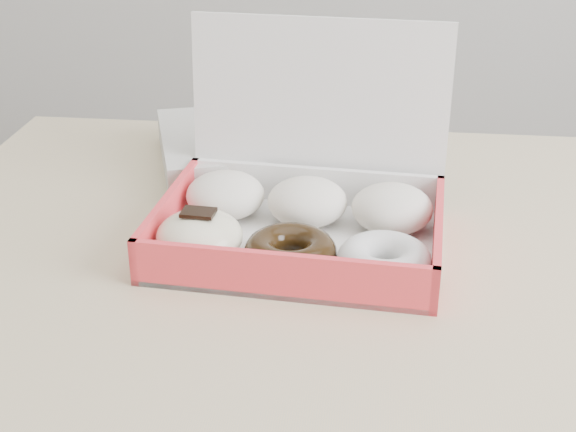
# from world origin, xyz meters

# --- Properties ---
(table) EXTENTS (1.20, 0.80, 0.75)m
(table) POSITION_xyz_m (0.00, 0.00, 0.67)
(table) COLOR #D0B989
(table) RESTS_ON ground
(donut_box) EXTENTS (0.31, 0.26, 0.21)m
(donut_box) POSITION_xyz_m (-0.16, 0.04, 0.78)
(donut_box) COLOR white
(donut_box) RESTS_ON table
(newspapers) EXTENTS (0.33, 0.30, 0.04)m
(newspapers) POSITION_xyz_m (-0.22, 0.26, 0.77)
(newspapers) COLOR silver
(newspapers) RESTS_ON table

